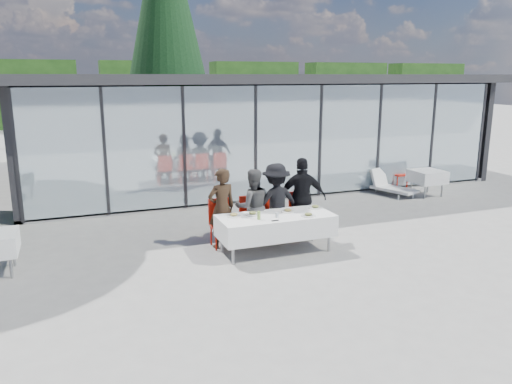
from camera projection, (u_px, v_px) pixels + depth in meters
ground at (279, 255)px, 9.71m from camera, size 90.00×90.00×0.00m
pavilion at (239, 113)px, 17.34m from camera, size 14.80×8.80×3.44m
treeline at (90, 93)px, 34.00m from camera, size 62.50×2.00×4.40m
dining_table at (276, 226)px, 9.78m from camera, size 2.26×0.96×0.75m
diner_a at (222, 208)px, 10.00m from camera, size 0.69×0.69×1.63m
diner_chair_a at (221, 220)px, 10.15m from camera, size 0.44×0.44×0.97m
diner_b at (253, 207)px, 10.23m from camera, size 0.87×0.87×1.57m
diner_chair_b at (251, 217)px, 10.38m from camera, size 0.44×0.44×0.97m
diner_c at (276, 203)px, 10.40m from camera, size 1.12×1.12×1.65m
diner_chair_c at (274, 215)px, 10.56m from camera, size 0.44×0.44×0.97m
diner_d at (302, 198)px, 10.61m from camera, size 1.29×1.29×1.74m
diner_chair_d at (300, 212)px, 10.77m from camera, size 0.44×0.44×0.97m
plate_a at (234, 215)px, 9.65m from camera, size 0.28×0.28×0.07m
plate_b at (253, 214)px, 9.76m from camera, size 0.28×0.28×0.07m
plate_c at (288, 211)px, 9.97m from camera, size 0.28×0.28×0.07m
plate_d at (315, 207)px, 10.24m from camera, size 0.28×0.28×0.07m
plate_extra at (308, 215)px, 9.67m from camera, size 0.28×0.28×0.07m
juice_bottle at (259, 215)px, 9.43m from camera, size 0.06×0.06×0.16m
drinking_glasses at (277, 215)px, 9.57m from camera, size 0.07×0.07×0.10m
folded_eyeglasses at (275, 221)px, 9.35m from camera, size 0.14×0.03×0.01m
spare_table_right at (427, 177)px, 14.40m from camera, size 0.86×0.86×0.74m
spare_chair_a at (397, 171)px, 15.36m from camera, size 0.50×0.50×0.97m
spare_chair_b at (389, 170)px, 15.54m from camera, size 0.60×0.60×0.97m
lounger at (390, 186)px, 14.63m from camera, size 1.02×1.46×0.72m
conifer_tree at (166, 11)px, 20.35m from camera, size 4.00×4.00×10.50m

